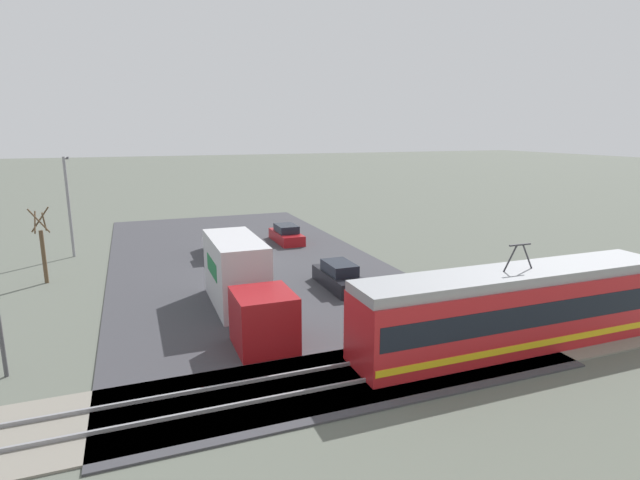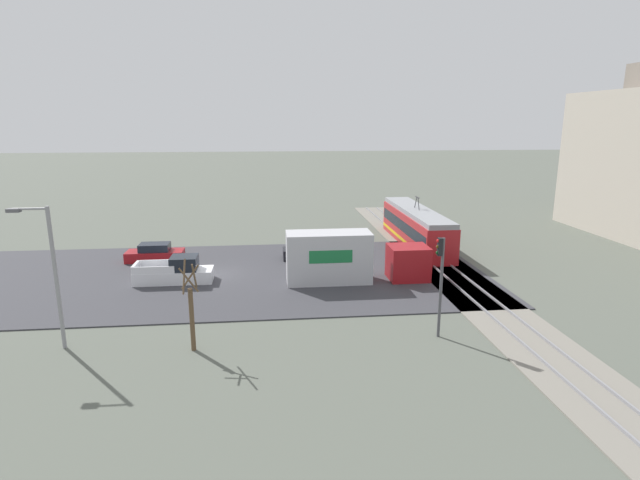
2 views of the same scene
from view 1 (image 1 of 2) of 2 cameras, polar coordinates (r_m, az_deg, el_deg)
The scene contains 10 objects.
ground_plane at distance 35.92m, azimuth -8.33°, elevation -2.70°, with size 320.00×320.00×0.00m, color #565B51.
road_surface at distance 35.91m, azimuth -8.34°, elevation -2.64°, with size 18.41×40.87×0.08m.
rail_bed at distance 19.97m, azimuth 3.37°, elevation -15.19°, with size 57.34×4.40×0.22m.
light_rail_tram at distance 23.37m, azimuth 21.32°, elevation -7.35°, with size 14.93×2.76×4.54m.
box_truck at distance 25.83m, azimuth -8.97°, elevation -4.68°, with size 2.51×10.36×3.65m.
pickup_truck at distance 38.13m, azimuth -11.26°, elevation -0.69°, with size 1.98×5.53×1.89m.
sedan_car_0 at distance 42.06m, azimuth -3.86°, elevation 0.59°, with size 1.85×4.65×1.47m.
sedan_car_1 at distance 29.92m, azimuth 2.22°, elevation -4.25°, with size 1.75×4.76×1.54m.
street_tree at distance 35.02m, azimuth -29.10°, elevation -0.92°, with size 1.12×0.93×4.74m.
street_lamp_near_crossing at distance 41.31m, azimuth -26.82°, elevation 4.21°, with size 0.36×1.95×7.44m.
Camera 1 is at (7.34, 33.91, 9.30)m, focal length 28.00 mm.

